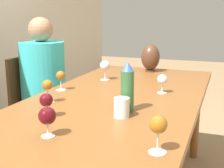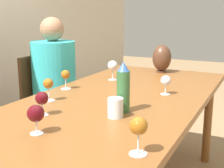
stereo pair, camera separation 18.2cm
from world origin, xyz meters
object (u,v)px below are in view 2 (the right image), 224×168
vase (162,58)px  person_far (56,87)px  water_bottle (123,88)px  water_tumbler (115,108)px  wine_glass_1 (66,75)px  wine_glass_3 (36,114)px  wine_glass_4 (113,66)px  chair_far (49,104)px  wine_glass_7 (48,85)px  wine_glass_5 (166,81)px  wine_glass_6 (139,127)px  wine_glass_0 (42,99)px

vase → person_far: bearing=119.9°
person_far → water_bottle: bearing=-126.2°
water_tumbler → wine_glass_1: bearing=55.8°
vase → wine_glass_3: bearing=178.2°
wine_glass_4 → wine_glass_1: bearing=159.4°
wine_glass_4 → chair_far: bearing=89.5°
water_tumbler → person_far: size_ratio=0.08×
water_tumbler → wine_glass_1: 0.67m
chair_far → wine_glass_7: bearing=-141.4°
water_bottle → wine_glass_7: 0.48m
wine_glass_1 → wine_glass_5: (0.16, -0.65, -0.01)m
vase → wine_glass_6: bearing=-165.4°
wine_glass_5 → person_far: (0.25, 1.04, -0.20)m
wine_glass_4 → person_far: size_ratio=0.12×
water_bottle → person_far: person_far is taller
wine_glass_5 → wine_glass_7: bearing=128.1°
wine_glass_0 → wine_glass_5: 0.80m
wine_glass_7 → wine_glass_0: bearing=-149.4°
wine_glass_5 → chair_far: (0.25, 1.13, -0.37)m
wine_glass_5 → wine_glass_4: bearing=63.5°
wine_glass_5 → chair_far: 1.21m
wine_glass_0 → wine_glass_3: (-0.21, -0.14, 0.00)m
water_tumbler → wine_glass_4: size_ratio=0.66×
wine_glass_3 → person_far: (1.14, 0.74, -0.20)m
wine_glass_1 → wine_glass_3: (-0.72, -0.35, -0.01)m
water_bottle → chair_far: 1.31m
wine_glass_1 → wine_glass_7: size_ratio=0.97×
wine_glass_4 → water_bottle: bearing=-149.8°
water_tumbler → chair_far: size_ratio=0.11×
wine_glass_0 → wine_glass_6: bearing=-108.6°
wine_glass_6 → vase: bearing=14.6°
wine_glass_1 → wine_glass_0: bearing=-157.6°
vase → water_bottle: bearing=-172.3°
person_far → wine_glass_0: bearing=-146.8°
water_bottle → wine_glass_4: 0.80m
chair_far → wine_glass_4: bearing=-90.5°
wine_glass_0 → wine_glass_6: 0.63m
wine_glass_4 → vase: bearing=-27.9°
vase → wine_glass_7: 1.20m
person_far → wine_glass_1: bearing=-136.3°
vase → water_tumbler: bearing=-172.7°
wine_glass_5 → wine_glass_7: wine_glass_7 is taller
wine_glass_1 → person_far: 0.61m
wine_glass_3 → chair_far: size_ratio=0.14×
wine_glass_0 → wine_glass_5: size_ratio=1.00×
wine_glass_0 → wine_glass_4: (0.92, 0.06, 0.02)m
wine_glass_5 → wine_glass_6: (-0.88, -0.16, 0.02)m
vase → wine_glass_6: (-1.58, -0.41, -0.02)m
wine_glass_0 → person_far: (0.93, 0.61, -0.20)m
wine_glass_3 → wine_glass_4: size_ratio=0.85×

